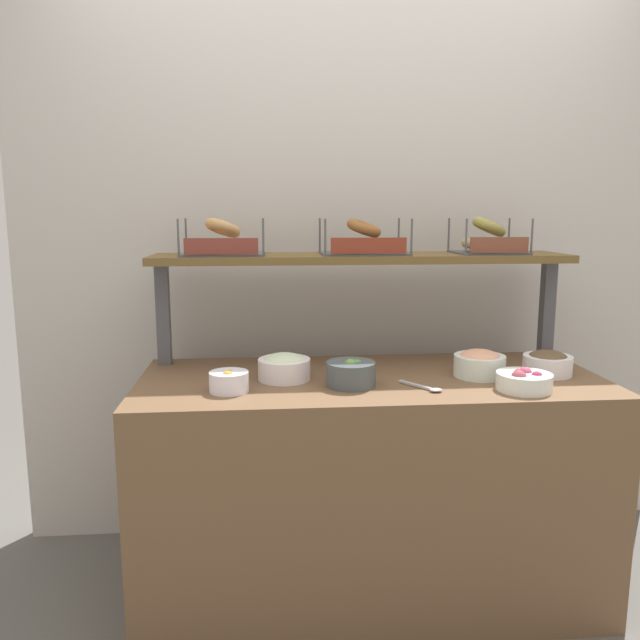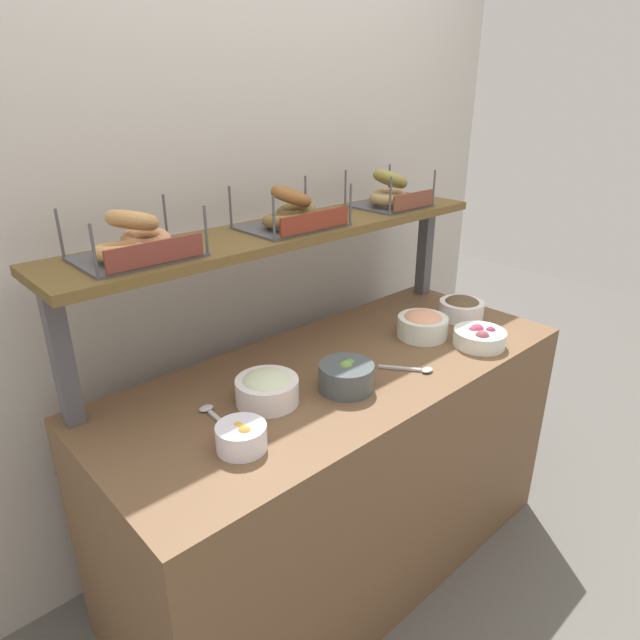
{
  "view_description": "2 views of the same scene",
  "coord_description": "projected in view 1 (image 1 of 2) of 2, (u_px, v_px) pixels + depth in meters",
  "views": [
    {
      "loc": [
        -0.38,
        -2.18,
        1.44
      ],
      "look_at": [
        -0.19,
        0.02,
        1.06
      ],
      "focal_mm": 34.95,
      "sensor_mm": 36.0,
      "label": 1
    },
    {
      "loc": [
        -1.16,
        -1.16,
        1.71
      ],
      "look_at": [
        -0.05,
        0.05,
        1.02
      ],
      "focal_mm": 30.94,
      "sensor_mm": 36.0,
      "label": 2
    }
  ],
  "objects": [
    {
      "name": "bowl_beet_salad",
      "position": [
        524.0,
        381.0,
        2.1
      ],
      "size": [
        0.19,
        0.19,
        0.08
      ],
      "color": "white",
      "rests_on": "deli_counter"
    },
    {
      "name": "back_wall",
      "position": [
        351.0,
        268.0,
        2.76
      ],
      "size": [
        2.88,
        0.06,
        2.4
      ],
      "primitive_type": "cube",
      "color": "beige",
      "rests_on": "ground_plane"
    },
    {
      "name": "serving_spoon_by_edge",
      "position": [
        426.0,
        388.0,
        2.11
      ],
      "size": [
        0.12,
        0.15,
        0.01
      ],
      "color": "#B7B7BC",
      "rests_on": "deli_counter"
    },
    {
      "name": "bagel_basket_everything",
      "position": [
        488.0,
        241.0,
        2.5
      ],
      "size": [
        0.27,
        0.26,
        0.15
      ],
      "color": "#4C4C51",
      "rests_on": "upper_shelf"
    },
    {
      "name": "bowl_veggie_mix",
      "position": [
        351.0,
        373.0,
        2.15
      ],
      "size": [
        0.17,
        0.17,
        0.1
      ],
      "color": "#485154",
      "rests_on": "deli_counter"
    },
    {
      "name": "ground_plane",
      "position": [
        368.0,
        588.0,
        2.42
      ],
      "size": [
        8.0,
        8.0,
        0.0
      ],
      "primitive_type": "plane",
      "color": "#595651"
    },
    {
      "name": "bowl_scallion_spread",
      "position": [
        284.0,
        367.0,
        2.23
      ],
      "size": [
        0.19,
        0.19,
        0.1
      ],
      "color": "white",
      "rests_on": "deli_counter"
    },
    {
      "name": "bowl_fruit_salad",
      "position": [
        229.0,
        381.0,
        2.08
      ],
      "size": [
        0.13,
        0.13,
        0.08
      ],
      "color": "white",
      "rests_on": "deli_counter"
    },
    {
      "name": "shelf_riser_left",
      "position": [
        163.0,
        314.0,
        2.44
      ],
      "size": [
        0.05,
        0.05,
        0.4
      ],
      "primitive_type": "cube",
      "color": "#4C4C51",
      "rests_on": "deli_counter"
    },
    {
      "name": "upper_shelf",
      "position": [
        361.0,
        258.0,
        2.47
      ],
      "size": [
        1.64,
        0.32,
        0.03
      ],
      "primitive_type": "cube",
      "color": "brown",
      "rests_on": "shelf_riser_left"
    },
    {
      "name": "bowl_chocolate_spread",
      "position": [
        548.0,
        363.0,
        2.3
      ],
      "size": [
        0.18,
        0.18,
        0.09
      ],
      "color": "white",
      "rests_on": "deli_counter"
    },
    {
      "name": "serving_spoon_near_plate",
      "position": [
        239.0,
        376.0,
        2.26
      ],
      "size": [
        0.04,
        0.18,
        0.01
      ],
      "color": "#B7B7BC",
      "rests_on": "deli_counter"
    },
    {
      "name": "bowl_lox_spread",
      "position": [
        480.0,
        363.0,
        2.27
      ],
      "size": [
        0.19,
        0.19,
        0.1
      ],
      "color": "silver",
      "rests_on": "deli_counter"
    },
    {
      "name": "deli_counter",
      "position": [
        369.0,
        486.0,
        2.35
      ],
      "size": [
        1.68,
        0.7,
        0.85
      ],
      "primitive_type": "cube",
      "color": "brown",
      "rests_on": "ground_plane"
    },
    {
      "name": "bagel_basket_sesame",
      "position": [
        223.0,
        243.0,
        2.4
      ],
      "size": [
        0.32,
        0.25,
        0.15
      ],
      "color": "#4C4C51",
      "rests_on": "upper_shelf"
    },
    {
      "name": "shelf_riser_right",
      "position": [
        547.0,
        309.0,
        2.57
      ],
      "size": [
        0.05,
        0.05,
        0.4
      ],
      "primitive_type": "cube",
      "color": "#4C4C51",
      "rests_on": "deli_counter"
    },
    {
      "name": "bagel_basket_cinnamon_raisin",
      "position": [
        363.0,
        242.0,
        2.44
      ],
      "size": [
        0.34,
        0.25,
        0.15
      ],
      "color": "#4C4C51",
      "rests_on": "upper_shelf"
    }
  ]
}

